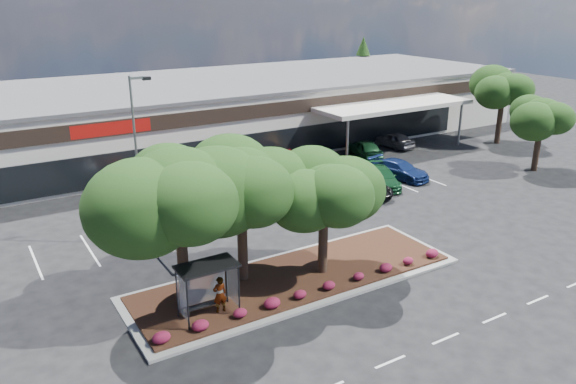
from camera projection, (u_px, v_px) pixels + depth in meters
ground at (373, 303)px, 27.58m from camera, size 160.00×160.00×0.00m
retail_store at (149, 118)px, 53.87m from camera, size 80.40×25.20×6.25m
landscape_island at (296, 278)px, 29.78m from camera, size 18.00×6.00×0.26m
lane_markings at (267, 232)px, 35.90m from camera, size 33.12×20.06×0.01m
shrub_row at (318, 288)px, 27.96m from camera, size 17.00×0.80×0.50m
bus_shelter at (206, 275)px, 25.51m from camera, size 2.75×1.55×2.59m
island_tree_west at (180, 227)px, 25.88m from camera, size 7.20×7.20×7.89m
island_tree_mid at (242, 213)px, 28.26m from camera, size 6.60×6.60×7.32m
island_tree_east at (324, 215)px, 29.14m from camera, size 5.80×5.80×6.50m
tree_east_near at (539, 134)px, 47.29m from camera, size 5.60×5.60×6.51m
tree_east_far at (501, 106)px, 56.00m from camera, size 6.40×6.40×7.62m
conifer_north_east at (362, 69)px, 78.19m from camera, size 3.96×3.96×9.00m
person_waiting at (220, 294)px, 26.08m from camera, size 0.69×0.47×1.81m
light_pole at (140, 173)px, 32.79m from camera, size 1.42×0.70×10.12m
car_1 at (137, 229)px, 34.56m from camera, size 2.00×4.30×1.36m
car_2 at (134, 215)px, 36.27m from camera, size 4.00×6.25×1.69m
car_3 at (236, 196)px, 40.11m from camera, size 1.82×4.35×1.40m
car_4 at (278, 194)px, 40.07m from camera, size 3.41×6.38×1.71m
car_5 at (332, 194)px, 40.15m from camera, size 2.89×5.16×1.66m
car_6 at (368, 185)px, 42.49m from camera, size 3.47×5.39×1.38m
car_7 at (381, 177)px, 44.19m from camera, size 3.81×5.43×1.46m
car_8 at (399, 170)px, 46.09m from camera, size 3.39×5.53×1.50m
car_10 at (134, 187)px, 41.82m from camera, size 2.52×5.01×1.58m
car_11 at (115, 199)px, 39.54m from camera, size 3.24×4.48×1.42m
car_12 at (207, 173)px, 45.33m from camera, size 3.22×4.71×1.47m
car_13 at (242, 179)px, 43.26m from camera, size 3.86×5.45×1.72m
car_14 at (284, 157)px, 49.50m from camera, size 3.00×5.58×1.49m
car_15 at (327, 164)px, 47.81m from camera, size 2.08×4.24×1.34m
car_16 at (365, 148)px, 52.08m from camera, size 3.10×5.20×1.66m
car_17 at (394, 140)px, 55.41m from camera, size 2.10×4.60×1.53m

